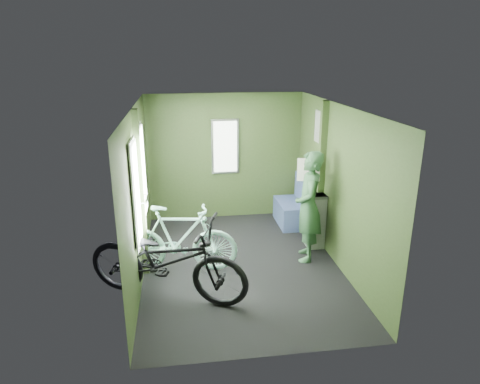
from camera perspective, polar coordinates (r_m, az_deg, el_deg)
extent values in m
plane|color=black|center=(6.38, 0.13, -9.71)|extent=(4.00, 4.00, 0.00)
cube|color=silver|center=(5.67, 0.15, 11.27)|extent=(2.80, 4.00, 0.02)
cube|color=#324520|center=(7.83, -1.99, 4.67)|extent=(2.80, 0.02, 2.30)
cube|color=#324520|center=(4.10, 4.25, -8.48)|extent=(2.80, 0.02, 2.30)
cube|color=#324520|center=(5.89, -13.45, -0.45)|extent=(0.02, 4.00, 2.30)
cube|color=#324520|center=(6.27, 12.90, 0.72)|extent=(0.02, 4.00, 2.30)
cube|color=#324520|center=(5.89, -13.07, -0.43)|extent=(0.08, 0.12, 2.30)
cube|color=silver|center=(5.31, -13.60, -0.27)|extent=(0.02, 0.56, 1.34)
cube|color=silver|center=(6.36, -12.79, 2.85)|extent=(0.02, 0.56, 1.34)
cube|color=white|center=(5.17, -13.92, 5.31)|extent=(0.00, 0.12, 0.12)
cube|color=white|center=(6.24, -13.03, 7.55)|extent=(0.00, 0.12, 0.12)
cylinder|color=silver|center=(5.90, -12.36, -0.86)|extent=(0.03, 0.40, 0.03)
cube|color=#324520|center=(6.79, 10.74, 2.22)|extent=(0.10, 0.10, 2.30)
cube|color=white|center=(6.93, 10.52, 8.49)|extent=(0.02, 0.40, 0.50)
cube|color=silver|center=(7.74, -1.97, 6.03)|extent=(0.50, 0.02, 1.00)
imported|color=black|center=(5.67, -9.51, -13.86)|extent=(2.26, 1.60, 1.17)
imported|color=#9EE5D3|center=(6.29, -7.98, -10.30)|extent=(1.71, 0.77, 1.01)
imported|color=#335D3A|center=(6.33, 9.13, -1.95)|extent=(0.51, 0.67, 1.65)
cube|color=silver|center=(6.47, 9.12, 2.94)|extent=(0.35, 0.20, 0.33)
cube|color=gray|center=(6.92, 9.90, -3.65)|extent=(0.26, 0.36, 0.88)
cube|color=navy|center=(7.80, 6.75, -2.78)|extent=(0.46, 0.83, 0.42)
cube|color=navy|center=(7.70, 8.33, 0.35)|extent=(0.06, 0.83, 0.46)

